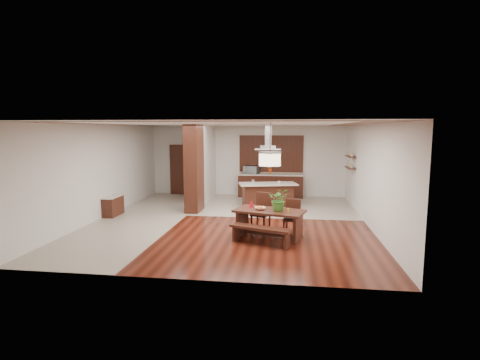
# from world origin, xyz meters

# --- Properties ---
(room_shell) EXTENTS (9.00, 9.04, 2.92)m
(room_shell) POSITION_xyz_m (0.00, 0.00, 2.06)
(room_shell) COLOR #37110A
(room_shell) RESTS_ON ground
(tile_hallway) EXTENTS (2.50, 9.00, 0.01)m
(tile_hallway) POSITION_xyz_m (-2.75, 0.00, 0.01)
(tile_hallway) COLOR #B1A393
(tile_hallway) RESTS_ON ground
(tile_kitchen) EXTENTS (5.50, 4.00, 0.01)m
(tile_kitchen) POSITION_xyz_m (1.25, 2.50, 0.01)
(tile_kitchen) COLOR #B1A393
(tile_kitchen) RESTS_ON ground
(soffit_band) EXTENTS (8.00, 9.00, 0.02)m
(soffit_band) POSITION_xyz_m (0.00, 0.00, 2.88)
(soffit_band) COLOR #3E210F
(soffit_band) RESTS_ON room_shell
(partition_pier) EXTENTS (0.45, 1.00, 2.90)m
(partition_pier) POSITION_xyz_m (-1.40, 1.20, 1.45)
(partition_pier) COLOR black
(partition_pier) RESTS_ON ground
(partition_stub) EXTENTS (0.18, 2.40, 2.90)m
(partition_stub) POSITION_xyz_m (-1.40, 3.30, 1.45)
(partition_stub) COLOR silver
(partition_stub) RESTS_ON ground
(hallway_console) EXTENTS (0.37, 0.88, 0.63)m
(hallway_console) POSITION_xyz_m (-3.81, 0.20, 0.32)
(hallway_console) COLOR black
(hallway_console) RESTS_ON ground
(hallway_doorway) EXTENTS (1.10, 0.20, 2.10)m
(hallway_doorway) POSITION_xyz_m (-2.70, 4.40, 1.05)
(hallway_doorway) COLOR black
(hallway_doorway) RESTS_ON ground
(rear_counter) EXTENTS (2.60, 0.62, 0.95)m
(rear_counter) POSITION_xyz_m (1.00, 4.20, 0.48)
(rear_counter) COLOR black
(rear_counter) RESTS_ON ground
(kitchen_window) EXTENTS (2.60, 0.08, 1.50)m
(kitchen_window) POSITION_xyz_m (1.00, 4.46, 1.75)
(kitchen_window) COLOR #A56A31
(kitchen_window) RESTS_ON room_shell
(shelf_lower) EXTENTS (0.26, 0.90, 0.04)m
(shelf_lower) POSITION_xyz_m (3.87, 2.60, 1.40)
(shelf_lower) COLOR black
(shelf_lower) RESTS_ON room_shell
(shelf_upper) EXTENTS (0.26, 0.90, 0.04)m
(shelf_upper) POSITION_xyz_m (3.87, 2.60, 1.80)
(shelf_upper) COLOR black
(shelf_upper) RESTS_ON room_shell
(dining_table) EXTENTS (1.90, 1.31, 0.72)m
(dining_table) POSITION_xyz_m (1.26, -1.60, 0.53)
(dining_table) COLOR black
(dining_table) RESTS_ON ground
(dining_bench) EXTENTS (1.55, 0.84, 0.43)m
(dining_bench) POSITION_xyz_m (1.09, -2.20, 0.21)
(dining_bench) COLOR black
(dining_bench) RESTS_ON ground
(dining_chair_left) EXTENTS (0.59, 0.59, 1.03)m
(dining_chair_left) POSITION_xyz_m (1.00, -0.98, 0.51)
(dining_chair_left) COLOR black
(dining_chair_left) RESTS_ON ground
(dining_chair_right) EXTENTS (0.48, 0.48, 0.91)m
(dining_chair_right) POSITION_xyz_m (1.82, -1.22, 0.45)
(dining_chair_right) COLOR black
(dining_chair_right) RESTS_ON ground
(pendant_lantern) EXTENTS (0.64, 0.64, 1.31)m
(pendant_lantern) POSITION_xyz_m (1.26, -1.60, 2.25)
(pendant_lantern) COLOR #F4E1BB
(pendant_lantern) RESTS_ON room_shell
(foliage_plant) EXTENTS (0.51, 0.45, 0.56)m
(foliage_plant) POSITION_xyz_m (1.50, -1.65, 1.00)
(foliage_plant) COLOR #3A7928
(foliage_plant) RESTS_ON dining_table
(fruit_bowl) EXTENTS (0.34, 0.34, 0.06)m
(fruit_bowl) POSITION_xyz_m (1.03, -1.59, 0.75)
(fruit_bowl) COLOR beige
(fruit_bowl) RESTS_ON dining_table
(napkin_cone) EXTENTS (0.15, 0.15, 0.20)m
(napkin_cone) POSITION_xyz_m (0.78, -1.33, 0.82)
(napkin_cone) COLOR #A70B16
(napkin_cone) RESTS_ON dining_table
(gold_ornament) EXTENTS (0.09, 0.09, 0.11)m
(gold_ornament) POSITION_xyz_m (1.73, -1.83, 0.77)
(gold_ornament) COLOR gold
(gold_ornament) RESTS_ON dining_table
(kitchen_island) EXTENTS (2.18, 1.35, 0.84)m
(kitchen_island) POSITION_xyz_m (0.99, 2.35, 0.43)
(kitchen_island) COLOR black
(kitchen_island) RESTS_ON ground
(range_hood) EXTENTS (0.90, 0.55, 0.87)m
(range_hood) POSITION_xyz_m (0.99, 2.35, 2.46)
(range_hood) COLOR silver
(range_hood) RESTS_ON room_shell
(island_cup) EXTENTS (0.15, 0.15, 0.09)m
(island_cup) POSITION_xyz_m (1.39, 2.26, 0.88)
(island_cup) COLOR silver
(island_cup) RESTS_ON kitchen_island
(microwave) EXTENTS (0.68, 0.56, 0.33)m
(microwave) POSITION_xyz_m (0.22, 4.18, 1.11)
(microwave) COLOR silver
(microwave) RESTS_ON rear_counter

